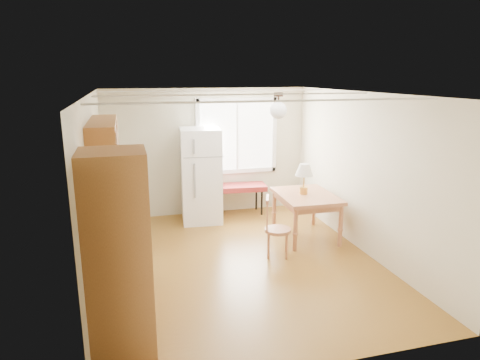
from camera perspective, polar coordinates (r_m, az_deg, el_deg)
name	(u,v)px	position (r m, az deg, el deg)	size (l,w,h in m)	color
room_shell	(241,182)	(6.16, 0.08, -0.23)	(4.60, 5.60, 2.62)	brown
kitchen_run	(119,235)	(5.48, -15.81, -7.11)	(0.65, 3.40, 2.20)	brown
window_unit	(237,136)	(8.60, -0.40, 5.87)	(1.64, 0.05, 1.51)	white
pendant_light	(278,110)	(6.59, 5.11, 9.34)	(0.26, 0.26, 0.40)	black
refrigerator	(201,176)	(8.12, -5.22, 0.60)	(0.80, 0.80, 1.78)	white
bench	(233,188)	(8.53, -0.97, -1.12)	(1.36, 0.61, 0.61)	maroon
dining_table	(306,200)	(7.40, 8.80, -2.66)	(0.96, 1.25, 0.77)	#9F5E3D
chair	(272,223)	(6.62, 4.33, -5.75)	(0.45, 0.45, 0.93)	#9F5E3D
table_lamp	(304,172)	(7.30, 8.55, 1.04)	(0.30, 0.30, 0.52)	gold
coffee_maker	(118,223)	(5.34, -16.00, -5.53)	(0.22, 0.27, 0.35)	black
kettle	(113,227)	(5.30, -16.57, -6.07)	(0.12, 0.12, 0.24)	red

